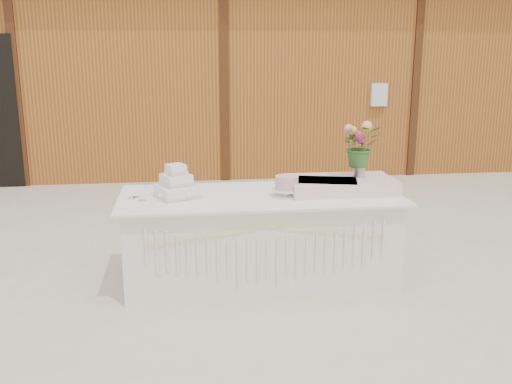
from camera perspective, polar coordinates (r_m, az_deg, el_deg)
ground at (r=5.12m, az=0.43°, el=-8.66°), size 80.00×80.00×0.00m
barn at (r=10.70m, az=-4.05°, el=12.38°), size 12.60×4.60×3.30m
cake_table at (r=4.98m, az=0.45°, el=-4.56°), size 2.40×1.00×0.77m
wedding_cake at (r=4.82m, az=-7.95°, el=0.59°), size 0.41×0.41×0.28m
pink_cake_stand at (r=4.80m, az=3.09°, el=0.70°), size 0.25×0.25×0.18m
satin_runner at (r=5.04m, az=8.47°, el=0.71°), size 0.92×0.54×0.12m
flower_vase at (r=5.09m, az=10.30°, el=2.27°), size 0.10×0.10×0.14m
bouquet at (r=5.05m, az=10.43°, el=5.10°), size 0.34×0.29×0.37m
loose_flowers at (r=4.88m, az=-11.58°, el=-0.44°), size 0.18×0.35×0.02m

